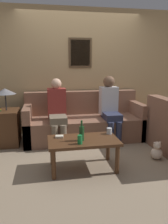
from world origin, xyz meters
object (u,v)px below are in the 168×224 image
object	(u,v)px
drinking_glass	(109,131)
person_right	(110,106)
person_left	(57,109)
coffee_table	(83,144)
wine_bottle	(82,133)
couch_main	(84,123)
teddy_bear	(157,151)

from	to	relation	value
drinking_glass	person_right	world-z (taller)	person_right
person_left	person_right	size ratio (longest dim) A/B	0.97
coffee_table	drinking_glass	world-z (taller)	drinking_glass
coffee_table	wine_bottle	distance (m)	0.18
coffee_table	wine_bottle	size ratio (longest dim) A/B	3.45
person_right	person_left	bearing A→B (deg)	-178.85
drinking_glass	person_left	size ratio (longest dim) A/B	0.08
couch_main	wine_bottle	distance (m)	1.40
coffee_table	drinking_glass	distance (m)	0.48
person_right	teddy_bear	world-z (taller)	person_right
wine_bottle	person_right	bearing A→B (deg)	56.74
wine_bottle	person_right	world-z (taller)	person_right
drinking_glass	teddy_bear	size ratio (longest dim) A/B	0.31
teddy_bear	person_right	bearing A→B (deg)	114.57
couch_main	person_right	xyz separation A→B (m)	(0.48, -0.18, 0.37)
person_right	drinking_glass	bearing A→B (deg)	-107.59
coffee_table	person_right	bearing A→B (deg)	56.89
coffee_table	teddy_bear	world-z (taller)	coffee_table
teddy_bear	person_left	bearing A→B (deg)	146.04
drinking_glass	person_right	bearing A→B (deg)	72.41
drinking_glass	couch_main	bearing A→B (deg)	98.81
coffee_table	teddy_bear	distance (m)	1.24
person_left	teddy_bear	distance (m)	1.88
couch_main	coffee_table	distance (m)	1.34
couch_main	teddy_bear	bearing A→B (deg)	-51.85
couch_main	person_left	distance (m)	0.67
coffee_table	person_left	bearing A→B (deg)	104.56
person_right	teddy_bear	bearing A→B (deg)	-65.43
person_right	teddy_bear	size ratio (longest dim) A/B	4.30
drinking_glass	teddy_bear	xyz separation A→B (m)	(0.77, -0.07, -0.37)
person_left	teddy_bear	size ratio (longest dim) A/B	4.18
coffee_table	person_left	xyz separation A→B (m)	(-0.29, 1.11, 0.28)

